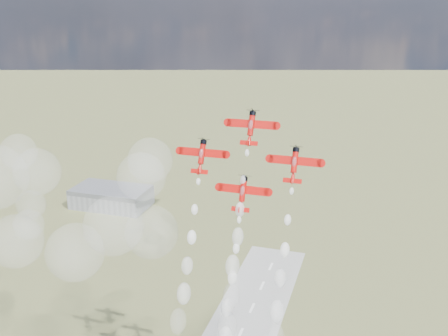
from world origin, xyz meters
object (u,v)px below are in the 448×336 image
at_px(plane_slot, 243,193).
at_px(plane_lead, 251,127).
at_px(plane_right, 294,164).
at_px(plane_left, 202,156).
at_px(hangar, 111,197).

bearing_deg(plane_slot, plane_lead, 90.00).
bearing_deg(plane_lead, plane_right, -17.22).
relative_size(plane_lead, plane_slot, 1.00).
height_order(plane_left, plane_right, same).
xyz_separation_m(plane_lead, plane_left, (-11.96, -3.71, -7.51)).
bearing_deg(plane_right, plane_slot, -162.78).
distance_m(plane_left, plane_slot, 14.60).
bearing_deg(hangar, plane_lead, -50.38).
height_order(plane_lead, plane_slot, plane_lead).
height_order(hangar, plane_lead, plane_lead).
xyz_separation_m(hangar, plane_left, (125.09, -169.24, 89.16)).
bearing_deg(plane_left, plane_slot, -17.22).
distance_m(hangar, plane_lead, 235.64).
height_order(plane_right, plane_slot, plane_right).
xyz_separation_m(plane_lead, plane_right, (11.96, -3.71, -7.51)).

